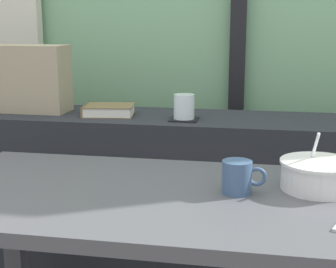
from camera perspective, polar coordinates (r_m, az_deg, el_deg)
dark_console_ledge at (r=2.02m, az=0.24°, el=-8.96°), size 2.80×0.36×0.79m
breakfast_table at (r=1.35m, az=-1.95°, el=-11.20°), size 1.15×0.62×0.71m
coaster_square at (r=1.84m, az=1.81°, el=1.66°), size 0.10×0.10×0.00m
juice_glass at (r=1.83m, az=1.82°, el=2.94°), size 0.08×0.08×0.09m
closed_book at (r=1.94m, az=-6.72°, el=2.68°), size 0.20×0.17×0.04m
throw_pillow at (r=2.07m, az=-15.54°, el=6.02°), size 0.32×0.15×0.26m
soup_bowl at (r=1.37m, az=16.56°, el=-4.50°), size 0.20×0.20×0.16m
ceramic_mug at (r=1.29m, az=7.84°, el=-4.82°), size 0.11×0.08×0.08m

